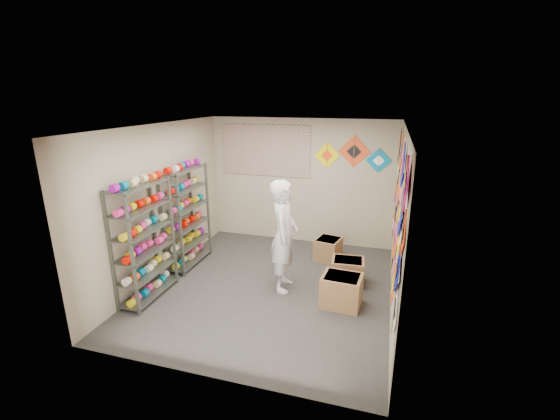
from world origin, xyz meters
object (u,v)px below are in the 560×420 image
(carton_a, at_px, (341,291))
(carton_b, at_px, (347,271))
(shelf_rack_front, at_px, (144,242))
(carton_c, at_px, (328,249))
(shopkeeper, at_px, (284,236))
(shelf_rack_back, at_px, (187,217))

(carton_a, bearing_deg, carton_b, 93.62)
(shelf_rack_front, xyz_separation_m, carton_b, (3.04, 1.35, -0.73))
(shelf_rack_front, bearing_deg, carton_a, 11.41)
(carton_b, relative_size, carton_c, 1.10)
(shelf_rack_front, xyz_separation_m, carton_c, (2.56, 2.25, -0.73))
(shelf_rack_front, height_order, shopkeeper, shelf_rack_front)
(carton_a, relative_size, carton_c, 1.20)
(shelf_rack_front, bearing_deg, carton_c, 41.35)
(carton_b, bearing_deg, shelf_rack_back, 176.25)
(carton_c, bearing_deg, carton_b, -49.87)
(carton_b, xyz_separation_m, carton_c, (-0.49, 0.90, -0.01))
(carton_b, bearing_deg, shelf_rack_front, -160.76)
(shelf_rack_back, bearing_deg, shopkeeper, -11.29)
(shelf_rack_front, xyz_separation_m, shopkeeper, (2.02, 0.90, -0.01))
(shelf_rack_front, relative_size, carton_b, 3.47)
(shopkeeper, xyz_separation_m, carton_a, (1.01, -0.28, -0.69))
(carton_a, xyz_separation_m, carton_c, (-0.48, 1.64, -0.03))
(shelf_rack_front, distance_m, shopkeeper, 2.21)
(carton_a, height_order, carton_b, carton_a)
(shelf_rack_back, height_order, shopkeeper, shelf_rack_back)
(shelf_rack_front, distance_m, carton_b, 3.41)
(shelf_rack_back, bearing_deg, carton_c, 20.39)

